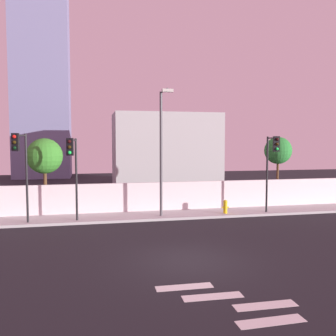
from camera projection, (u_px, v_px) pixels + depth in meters
name	position (u px, v px, depth m)	size (l,w,h in m)	color
ground_plane	(188.00, 261.00, 13.72)	(80.00, 80.00, 0.00)	black
sidewalk	(152.00, 216.00, 21.71)	(36.00, 2.40, 0.15)	#B4B4B4
perimeter_wall	(149.00, 197.00, 22.90)	(36.00, 0.18, 1.80)	silver
crosswalk_marking	(227.00, 309.00, 9.71)	(4.08, 3.86, 0.01)	silver
traffic_light_left	(73.00, 161.00, 19.13)	(0.48, 1.68, 4.56)	black
traffic_light_center	(272.00, 157.00, 21.67)	(0.35, 1.48, 4.70)	black
traffic_light_right	(21.00, 159.00, 18.68)	(0.53, 1.50, 4.80)	black
street_lamp_curbside	(162.00, 144.00, 20.85)	(0.61, 1.81, 7.26)	#4C4C51
fire_hydrant	(225.00, 206.00, 22.07)	(0.44, 0.26, 0.83)	gold
roadside_tree_leftmost	(45.00, 156.00, 22.26)	(2.19, 2.19, 4.75)	brown
roadside_tree_midleft	(278.00, 151.00, 25.54)	(1.91, 1.91, 4.87)	brown
low_building_distant	(166.00, 150.00, 37.20)	(10.61, 6.00, 7.39)	#AFAFAF
tower_on_skyline	(41.00, 73.00, 45.40)	(6.86, 5.00, 26.34)	slate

